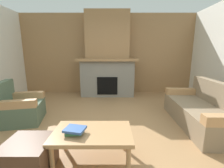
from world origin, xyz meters
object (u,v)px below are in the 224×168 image
at_px(ottoman, 29,157).
at_px(fireplace, 108,60).
at_px(couch, 204,111).
at_px(coffee_table, 93,135).
at_px(armchair, 20,108).

bearing_deg(ottoman, fireplace, 76.52).
bearing_deg(ottoman, couch, 23.81).
distance_m(fireplace, coffee_table, 3.40).
bearing_deg(ottoman, armchair, 123.92).
relative_size(couch, ottoman, 3.51).
bearing_deg(fireplace, armchair, -129.74).
height_order(fireplace, coffee_table, fireplace).
distance_m(armchair, ottoman, 1.66).
distance_m(fireplace, armchair, 2.89).
bearing_deg(fireplace, ottoman, -103.48).
relative_size(fireplace, couch, 1.48).
distance_m(fireplace, couch, 3.11).
bearing_deg(armchair, fireplace, 50.26).
distance_m(armchair, coffee_table, 2.04).
bearing_deg(fireplace, couch, -49.37).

